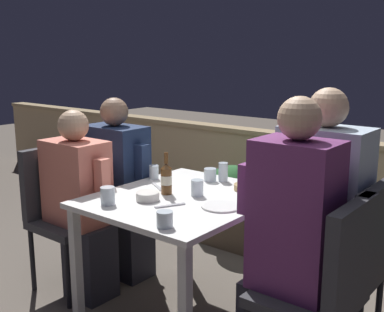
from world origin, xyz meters
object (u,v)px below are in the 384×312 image
(chair_left_far, at_px, (101,191))
(person_blue_shirt, at_px, (316,223))
(person_coral_top, at_px, (81,205))
(person_navy_jumper, at_px, (120,188))
(chair_left_near, at_px, (61,204))
(chair_right_near, at_px, (328,281))
(person_purple_stripe, at_px, (287,243))
(beer_bottle, at_px, (166,178))
(chair_right_far, at_px, (353,256))

(chair_left_far, height_order, person_blue_shirt, person_blue_shirt)
(person_coral_top, distance_m, person_navy_jumper, 0.36)
(chair_left_near, relative_size, person_blue_shirt, 0.68)
(person_blue_shirt, bearing_deg, chair_right_near, -57.06)
(person_coral_top, xyz_separation_m, chair_right_near, (1.61, 0.05, -0.04))
(chair_right_near, bearing_deg, person_blue_shirt, 122.94)
(person_purple_stripe, distance_m, beer_bottle, 0.86)
(chair_left_far, height_order, beer_bottle, beer_bottle)
(person_coral_top, xyz_separation_m, beer_bottle, (0.57, 0.17, 0.23))
(chair_left_far, relative_size, chair_right_near, 1.00)
(chair_left_near, bearing_deg, chair_left_far, 94.26)
(chair_left_near, height_order, beer_bottle, beer_bottle)
(chair_left_near, bearing_deg, person_navy_jumper, 63.87)
(chair_left_near, bearing_deg, beer_bottle, 12.19)
(chair_left_near, xyz_separation_m, person_blue_shirt, (1.60, 0.37, 0.13))
(person_coral_top, relative_size, chair_left_far, 1.28)
(chair_right_far, bearing_deg, person_coral_top, -166.85)
(chair_right_near, bearing_deg, person_purple_stripe, -180.00)
(person_coral_top, distance_m, chair_right_near, 1.61)
(person_navy_jumper, bearing_deg, person_coral_top, -85.45)
(chair_right_near, distance_m, chair_right_far, 0.32)
(chair_right_near, distance_m, person_blue_shirt, 0.41)
(person_navy_jumper, height_order, chair_right_far, person_navy_jumper)
(person_coral_top, height_order, person_blue_shirt, person_blue_shirt)
(chair_left_near, distance_m, person_navy_jumper, 0.41)
(person_navy_jumper, bearing_deg, beer_bottle, -17.80)
(person_purple_stripe, bearing_deg, person_navy_jumper, 167.80)
(person_purple_stripe, relative_size, person_blue_shirt, 0.99)
(chair_right_far, distance_m, beer_bottle, 1.08)
(chair_left_near, xyz_separation_m, chair_left_far, (-0.03, 0.36, 0.00))
(chair_left_near, bearing_deg, person_blue_shirt, 13.10)
(person_navy_jumper, xyz_separation_m, chair_right_near, (1.64, -0.31, -0.06))
(person_coral_top, relative_size, beer_bottle, 4.91)
(person_purple_stripe, bearing_deg, chair_right_far, 59.61)
(person_navy_jumper, xyz_separation_m, beer_bottle, (0.60, -0.19, 0.21))
(beer_bottle, bearing_deg, person_navy_jumper, 162.20)
(person_navy_jumper, height_order, beer_bottle, person_navy_jumper)
(person_blue_shirt, bearing_deg, beer_bottle, -166.05)
(chair_left_far, height_order, person_purple_stripe, person_purple_stripe)
(person_coral_top, relative_size, person_purple_stripe, 0.88)
(chair_left_far, relative_size, person_navy_jumper, 0.75)
(chair_right_far, xyz_separation_m, beer_bottle, (-1.03, -0.21, 0.27))
(person_navy_jumper, xyz_separation_m, chair_right_far, (1.63, 0.01, -0.06))
(chair_left_far, xyz_separation_m, person_navy_jumper, (0.20, 0.00, 0.06))
(chair_right_far, bearing_deg, chair_left_far, -179.59)
(beer_bottle, bearing_deg, chair_left_far, 166.52)
(person_purple_stripe, distance_m, chair_right_far, 0.39)
(chair_left_near, height_order, person_purple_stripe, person_purple_stripe)
(chair_left_near, height_order, chair_right_far, same)
(chair_right_near, height_order, person_blue_shirt, person_blue_shirt)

